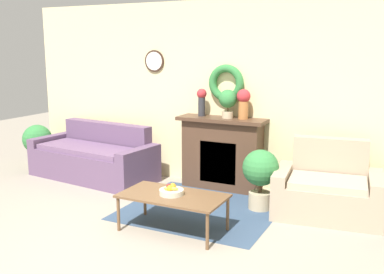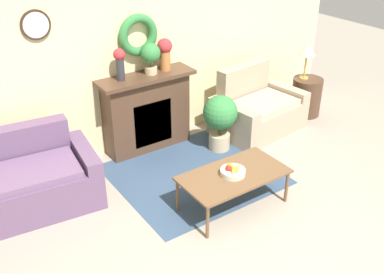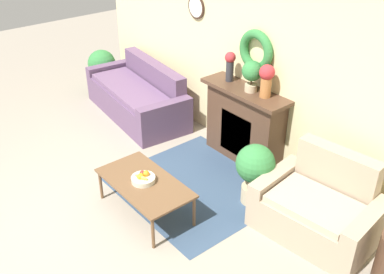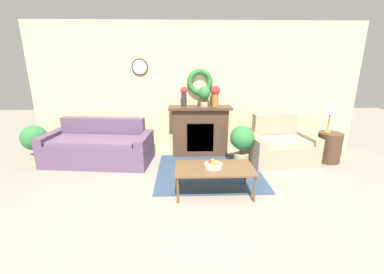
% 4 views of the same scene
% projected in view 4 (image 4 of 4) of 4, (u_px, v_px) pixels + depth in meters
% --- Properties ---
extents(ground_plane, '(16.00, 16.00, 0.00)m').
position_uv_depth(ground_plane, '(209.00, 231.00, 3.06)').
color(ground_plane, gray).
extents(floor_rug, '(1.87, 1.73, 0.01)m').
position_uv_depth(floor_rug, '(209.00, 172.00, 4.67)').
color(floor_rug, '#334760').
rests_on(floor_rug, ground_plane).
extents(wall_back, '(6.80, 0.18, 2.70)m').
position_uv_depth(wall_back, '(197.00, 90.00, 5.37)').
color(wall_back, beige).
rests_on(wall_back, ground_plane).
extents(fireplace, '(1.28, 0.41, 1.05)m').
position_uv_depth(fireplace, '(200.00, 131.00, 5.41)').
color(fireplace, '#4C3323').
rests_on(fireplace, ground_plane).
extents(couch_left, '(2.12, 1.08, 0.84)m').
position_uv_depth(couch_left, '(99.00, 147.00, 5.04)').
color(couch_left, '#604766').
rests_on(couch_left, ground_plane).
extents(loveseat_right, '(1.35, 1.00, 0.91)m').
position_uv_depth(loveseat_right, '(280.00, 146.00, 5.12)').
color(loveseat_right, tan).
rests_on(loveseat_right, ground_plane).
extents(coffee_table, '(1.17, 0.63, 0.42)m').
position_uv_depth(coffee_table, '(214.00, 169.00, 3.83)').
color(coffee_table, brown).
rests_on(coffee_table, ground_plane).
extents(fruit_bowl, '(0.27, 0.27, 0.12)m').
position_uv_depth(fruit_bowl, '(213.00, 165.00, 3.80)').
color(fruit_bowl, beige).
rests_on(fruit_bowl, coffee_table).
extents(side_table_by_loveseat, '(0.46, 0.46, 0.59)m').
position_uv_depth(side_table_by_loveseat, '(329.00, 147.00, 5.10)').
color(side_table_by_loveseat, '#4C3323').
rests_on(side_table_by_loveseat, ground_plane).
extents(table_lamp, '(0.26, 0.26, 0.56)m').
position_uv_depth(table_lamp, '(331.00, 110.00, 4.92)').
color(table_lamp, '#B28E42').
rests_on(table_lamp, side_table_by_loveseat).
extents(vase_on_mantel_left, '(0.14, 0.14, 0.40)m').
position_uv_depth(vase_on_mantel_left, '(184.00, 95.00, 5.19)').
color(vase_on_mantel_left, '#2D2D33').
rests_on(vase_on_mantel_left, fireplace).
extents(vase_on_mantel_right, '(0.19, 0.19, 0.42)m').
position_uv_depth(vase_on_mantel_right, '(215.00, 94.00, 5.21)').
color(vase_on_mantel_right, '#AD6B38').
rests_on(vase_on_mantel_right, fireplace).
extents(potted_plant_on_mantel, '(0.26, 0.26, 0.40)m').
position_uv_depth(potted_plant_on_mantel, '(204.00, 94.00, 5.18)').
color(potted_plant_on_mantel, tan).
rests_on(potted_plant_on_mantel, fireplace).
extents(potted_plant_floor_by_couch, '(0.49, 0.49, 0.75)m').
position_uv_depth(potted_plant_floor_by_couch, '(35.00, 140.00, 5.01)').
color(potted_plant_floor_by_couch, tan).
rests_on(potted_plant_floor_by_couch, ground_plane).
extents(potted_plant_floor_by_loveseat, '(0.46, 0.46, 0.77)m').
position_uv_depth(potted_plant_floor_by_loveseat, '(242.00, 141.00, 4.88)').
color(potted_plant_floor_by_loveseat, tan).
rests_on(potted_plant_floor_by_loveseat, ground_plane).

